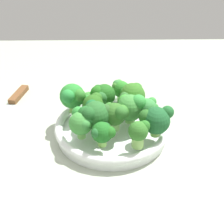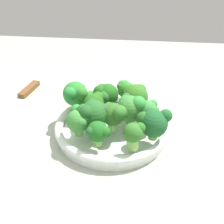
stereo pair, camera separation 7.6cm
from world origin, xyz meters
The scene contains 17 objects.
ground_plane centered at (0.00, 0.00, -1.25)cm, with size 130.00×130.00×2.50cm, color #A6B29C.
bowl centered at (-0.65, 2.55, 1.84)cm, with size 28.34×28.34×3.61cm.
broccoli_floret_0 centered at (1.60, -3.65, 7.78)cm, with size 6.37×6.37×6.87cm.
broccoli_floret_1 centered at (3.83, 1.81, 8.19)cm, with size 5.21×6.98×7.15cm.
broccoli_floret_2 centered at (-3.11, -8.27, 7.05)cm, with size 4.82×4.87×5.70cm.
broccoli_floret_3 centered at (-4.98, 2.45, 7.92)cm, with size 7.15×7.26×7.67cm.
broccoli_floret_4 centered at (9.25, -2.00, 8.44)cm, with size 6.69×6.77×7.82cm.
broccoli_floret_5 centered at (1.50, 11.44, 7.09)cm, with size 5.46×4.72×5.83cm.
broccoli_floret_6 centered at (5.02, -3.05, 6.67)cm, with size 4.53×4.85×5.20cm.
broccoli_floret_7 centered at (-6.36, 11.74, 7.48)cm, with size 4.82×4.37×6.33cm.
broccoli_floret_8 centered at (-9.30, 2.43, 7.33)cm, with size 5.22×4.81×6.36cm.
broccoli_floret_9 centered at (3.40, 6.42, 8.35)cm, with size 7.73×6.87×7.77cm.
broccoli_floret_10 centered at (-1.26, 5.46, 7.83)cm, with size 5.74×5.78×7.06cm.
broccoli_floret_11 centered at (6.33, 8.30, 7.69)cm, with size 5.57×6.22×6.81cm.
broccoli_floret_12 centered at (-10.48, 7.78, 7.79)cm, with size 8.03×6.34×7.20cm.
broccoli_floret_13 centered at (-5.75, -3.05, 7.86)cm, with size 6.77×7.59×7.51cm.
knife centered at (28.17, -12.07, 0.55)cm, with size 7.99×26.50×1.50cm.
Camera 1 is at (0.52, 66.16, 47.90)cm, focal length 50.47 mm.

